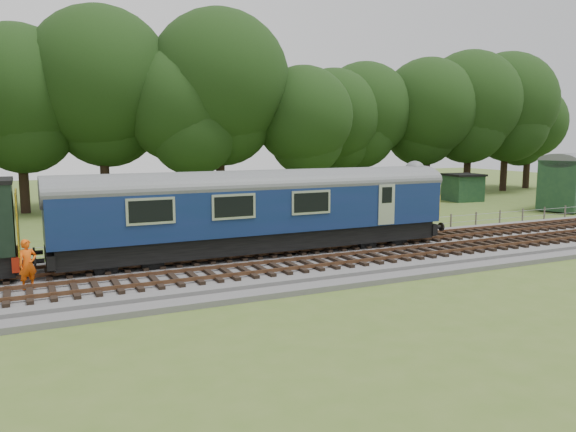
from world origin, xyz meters
TOP-DOWN VIEW (x-y plane):
  - ground at (0.00, 0.00)m, footprint 120.00×120.00m
  - ballast at (0.00, 0.00)m, footprint 70.00×7.00m
  - track_north at (0.00, 1.40)m, footprint 67.20×2.40m
  - track_south at (0.00, -1.60)m, footprint 67.20×2.40m
  - fence at (0.00, 4.50)m, footprint 64.00×0.12m
  - tree_line at (0.00, 22.00)m, footprint 70.00×8.00m
  - dmu_railcar at (-5.76, 1.40)m, footprint 18.05×2.86m
  - worker at (-15.39, -0.65)m, footprint 0.75×0.64m
  - shed at (19.93, 16.54)m, footprint 3.28×3.28m

SIDE VIEW (x-z plane):
  - ground at x=0.00m, z-range 0.00..0.00m
  - fence at x=0.00m, z-range -0.50..0.50m
  - tree_line at x=0.00m, z-range -9.00..9.00m
  - ballast at x=0.00m, z-range 0.00..0.35m
  - track_north at x=0.00m, z-range 0.31..0.52m
  - track_south at x=0.00m, z-range 0.31..0.52m
  - shed at x=19.93m, z-range 0.02..2.43m
  - worker at x=-15.39m, z-range 0.35..2.10m
  - dmu_railcar at x=-5.76m, z-range 0.67..4.54m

